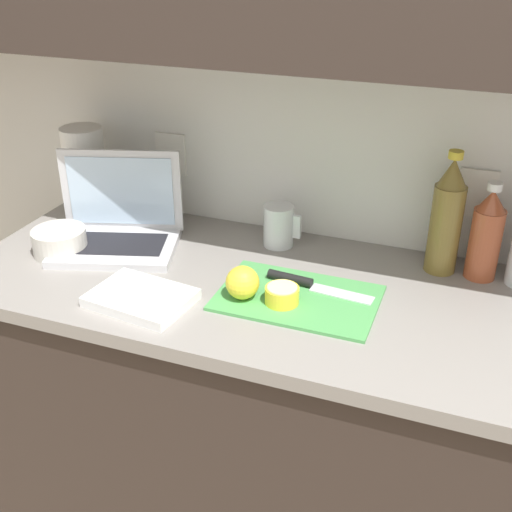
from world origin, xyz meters
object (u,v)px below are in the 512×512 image
object	(u,v)px
measuring_cup	(279,226)
laptop	(118,224)
lemon_half_cut	(282,295)
knife	(302,282)
lemon_whole_beside	(242,283)
cutting_board	(298,298)
bowl_white	(60,242)
paper_towel_roll	(86,172)
bottle_water_clear	(447,218)
bottle_oil_tall	(486,235)

from	to	relation	value
measuring_cup	laptop	bearing A→B (deg)	-160.42
laptop	lemon_half_cut	xyz separation A→B (m)	(0.50, -0.14, -0.03)
knife	lemon_whole_beside	world-z (taller)	lemon_whole_beside
cutting_board	laptop	bearing A→B (deg)	168.71
lemon_whole_beside	measuring_cup	size ratio (longest dim) A/B	0.69
lemon_whole_beside	bowl_white	bearing A→B (deg)	174.48
knife	measuring_cup	size ratio (longest dim) A/B	2.32
measuring_cup	cutting_board	bearing A→B (deg)	-62.28
cutting_board	paper_towel_roll	size ratio (longest dim) A/B	1.39
bowl_white	bottle_water_clear	bearing A→B (deg)	15.34
lemon_half_cut	paper_towel_roll	world-z (taller)	paper_towel_roll
measuring_cup	paper_towel_roll	size ratio (longest dim) A/B	0.43
cutting_board	knife	distance (m)	0.05
lemon_half_cut	laptop	bearing A→B (deg)	164.15
laptop	lemon_half_cut	world-z (taller)	laptop
knife	lemon_whole_beside	xyz separation A→B (m)	(-0.11, -0.10, 0.03)
cutting_board	lemon_half_cut	world-z (taller)	lemon_half_cut
lemon_whole_beside	bottle_water_clear	distance (m)	0.51
bottle_water_clear	bowl_white	size ratio (longest dim) A/B	2.22
bottle_water_clear	measuring_cup	size ratio (longest dim) A/B	2.74
cutting_board	paper_towel_roll	bearing A→B (deg)	160.97
bottle_water_clear	bowl_white	world-z (taller)	bottle_water_clear
cutting_board	knife	world-z (taller)	knife
knife	paper_towel_roll	size ratio (longest dim) A/B	1.00
cutting_board	paper_towel_roll	distance (m)	0.76
cutting_board	knife	size ratio (longest dim) A/B	1.40
lemon_whole_beside	bottle_oil_tall	distance (m)	0.58
knife	bottle_water_clear	size ratio (longest dim) A/B	0.85
knife	bowl_white	world-z (taller)	bowl_white
lemon_half_cut	bottle_water_clear	xyz separation A→B (m)	(0.31, 0.30, 0.11)
lemon_whole_beside	measuring_cup	distance (m)	0.30
laptop	paper_towel_roll	distance (m)	0.24
cutting_board	lemon_half_cut	xyz separation A→B (m)	(-0.03, -0.04, 0.02)
cutting_board	lemon_half_cut	distance (m)	0.05
laptop	cutting_board	world-z (taller)	laptop
lemon_whole_beside	bottle_water_clear	bearing A→B (deg)	37.33
lemon_half_cut	measuring_cup	size ratio (longest dim) A/B	0.69
bottle_water_clear	paper_towel_roll	distance (m)	1.00
bowl_white	paper_towel_roll	distance (m)	0.27
laptop	lemon_whole_beside	distance (m)	0.44
lemon_half_cut	measuring_cup	xyz separation A→B (m)	(-0.10, 0.28, 0.03)
bottle_water_clear	laptop	bearing A→B (deg)	-169.41
lemon_half_cut	lemon_whole_beside	world-z (taller)	lemon_whole_beside
cutting_board	bottle_water_clear	bearing A→B (deg)	42.18
bottle_water_clear	paper_towel_roll	world-z (taller)	bottle_water_clear
laptop	bottle_water_clear	world-z (taller)	bottle_water_clear
knife	paper_towel_roll	distance (m)	0.74
bottle_oil_tall	bowl_white	bearing A→B (deg)	-166.02
cutting_board	bottle_oil_tall	world-z (taller)	bottle_oil_tall
measuring_cup	bowl_white	xyz separation A→B (m)	(-0.51, -0.24, -0.02)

